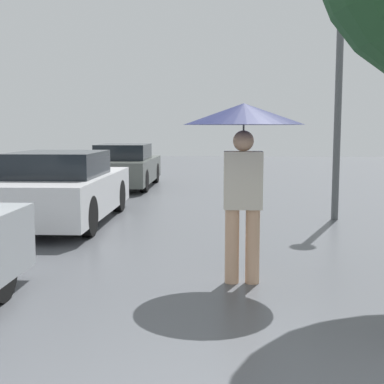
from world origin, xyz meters
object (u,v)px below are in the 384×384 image
Objects in this scene: pedestrian at (244,134)px; parked_car_middle at (62,189)px; parked_car_farthest at (125,167)px; street_lamp at (340,58)px.

pedestrian reaches higher than parked_car_middle.
street_lamp is (4.85, -5.30, 2.37)m from parked_car_farthest.
pedestrian is 4.80m from street_lamp.
street_lamp reaches higher than parked_car_middle.
parked_car_middle is (-3.07, 3.66, -1.02)m from pedestrian.
street_lamp is at bearing -47.54° from parked_car_farthest.
street_lamp is at bearing 65.63° from pedestrian.
pedestrian is at bearing -72.75° from parked_car_farthest.
pedestrian is 0.48× the size of parked_car_farthest.
parked_car_middle is at bearing -91.13° from parked_car_farthest.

